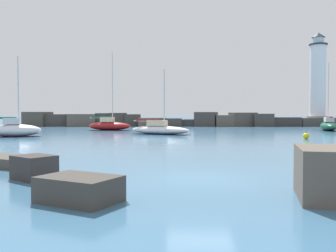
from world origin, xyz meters
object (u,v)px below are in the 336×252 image
(sailboat_moored_5, at_px, (328,126))
(sailboat_moored_0, at_px, (15,130))
(mooring_buoy_orange_near, at_px, (306,136))
(sailboat_moored_6, at_px, (109,125))
(lighthouse, at_px, (318,85))
(sailboat_moored_3, at_px, (160,129))

(sailboat_moored_5, bearing_deg, sailboat_moored_0, -160.70)
(sailboat_moored_0, xyz_separation_m, mooring_buoy_orange_near, (28.70, -3.17, -0.44))
(sailboat_moored_5, distance_m, mooring_buoy_orange_near, 18.45)
(sailboat_moored_5, bearing_deg, mooring_buoy_orange_near, -118.15)
(sailboat_moored_6, bearing_deg, sailboat_moored_0, -118.14)
(lighthouse, xyz_separation_m, sailboat_moored_0, (-42.61, -30.87, -6.82))
(sailboat_moored_3, distance_m, sailboat_moored_6, 12.06)
(sailboat_moored_3, height_order, sailboat_moored_6, sailboat_moored_6)
(sailboat_moored_3, xyz_separation_m, sailboat_moored_6, (-7.38, 9.53, 0.12))
(lighthouse, xyz_separation_m, mooring_buoy_orange_near, (-13.91, -34.03, -7.26))
(lighthouse, bearing_deg, sailboat_moored_0, -144.08)
(sailboat_moored_5, xyz_separation_m, sailboat_moored_6, (-30.04, 0.68, -0.01))
(mooring_buoy_orange_near, bearing_deg, lighthouse, 67.77)
(sailboat_moored_3, relative_size, sailboat_moored_6, 0.69)
(sailboat_moored_3, bearing_deg, lighthouse, 43.69)
(sailboat_moored_0, distance_m, sailboat_moored_3, 15.35)
(sailboat_moored_6, bearing_deg, sailboat_moored_3, -52.23)
(sailboat_moored_6, bearing_deg, lighthouse, 25.86)
(sailboat_moored_6, height_order, mooring_buoy_orange_near, sailboat_moored_6)
(lighthouse, distance_m, sailboat_moored_5, 19.74)
(sailboat_moored_6, bearing_deg, mooring_buoy_orange_near, -38.46)
(sailboat_moored_5, relative_size, mooring_buoy_orange_near, 11.80)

